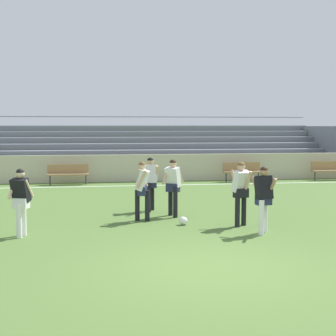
{
  "coord_description": "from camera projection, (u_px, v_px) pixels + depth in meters",
  "views": [
    {
      "loc": [
        -2.03,
        -8.52,
        2.61
      ],
      "look_at": [
        0.16,
        6.23,
        1.3
      ],
      "focal_mm": 51.8,
      "sensor_mm": 36.0,
      "label": 1
    }
  ],
  "objects": [
    {
      "name": "player_dark_trailing_run",
      "position": [
        21.0,
        197.0,
        11.33
      ],
      "size": [
        0.59,
        0.46,
        1.61
      ],
      "color": "white",
      "rests_on": "ground"
    },
    {
      "name": "player_white_dropping_back",
      "position": [
        173.0,
        183.0,
        13.87
      ],
      "size": [
        0.71,
        0.49,
        1.65
      ],
      "color": "black",
      "rests_on": "ground"
    },
    {
      "name": "player_white_pressing_high",
      "position": [
        142.0,
        186.0,
        13.23
      ],
      "size": [
        0.47,
        0.54,
        1.64
      ],
      "color": "black",
      "rests_on": "ground"
    },
    {
      "name": "field_line_sideline",
      "position": [
        144.0,
        185.0,
        21.13
      ],
      "size": [
        44.0,
        0.12,
        0.01
      ],
      "primitive_type": "cube",
      "color": "white",
      "rests_on": "ground"
    },
    {
      "name": "player_dark_wide_left",
      "position": [
        264.0,
        194.0,
        11.64
      ],
      "size": [
        0.46,
        0.65,
        1.64
      ],
      "color": "white",
      "rests_on": "ground"
    },
    {
      "name": "bench_far_left",
      "position": [
        330.0,
        169.0,
        23.29
      ],
      "size": [
        1.8,
        0.4,
        0.9
      ],
      "color": "#99754C",
      "rests_on": "ground"
    },
    {
      "name": "player_white_wide_right",
      "position": [
        241.0,
        188.0,
        12.53
      ],
      "size": [
        0.49,
        0.57,
        1.68
      ],
      "color": "black",
      "rests_on": "ground"
    },
    {
      "name": "bench_centre_sideline",
      "position": [
        242.0,
        170.0,
        22.65
      ],
      "size": [
        1.8,
        0.4,
        0.9
      ],
      "color": "#99754C",
      "rests_on": "ground"
    },
    {
      "name": "soccer_ball",
      "position": [
        183.0,
        221.0,
        12.75
      ],
      "size": [
        0.22,
        0.22,
        0.22
      ],
      "primitive_type": "sphere",
      "color": "white",
      "rests_on": "ground"
    },
    {
      "name": "sideline_wall",
      "position": [
        140.0,
        168.0,
        22.69
      ],
      "size": [
        48.0,
        0.16,
        1.26
      ],
      "primitive_type": "cube",
      "color": "beige",
      "rests_on": "ground"
    },
    {
      "name": "player_white_overlapping",
      "position": [
        150.0,
        179.0,
        14.75
      ],
      "size": [
        0.45,
        0.53,
        1.65
      ],
      "color": "black",
      "rests_on": "ground"
    },
    {
      "name": "bleacher_stand",
      "position": [
        161.0,
        149.0,
        26.22
      ],
      "size": [
        18.73,
        5.61,
        3.16
      ],
      "color": "#9EA3AD",
      "rests_on": "ground"
    },
    {
      "name": "bench_near_wall_gap",
      "position": [
        68.0,
        172.0,
        21.48
      ],
      "size": [
        1.8,
        0.4,
        0.9
      ],
      "color": "#99754C",
      "rests_on": "ground"
    },
    {
      "name": "ground_plane",
      "position": [
        209.0,
        268.0,
        8.92
      ],
      "size": [
        160.0,
        160.0,
        0.0
      ],
      "primitive_type": "plane",
      "color": "#4C6B30"
    }
  ]
}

